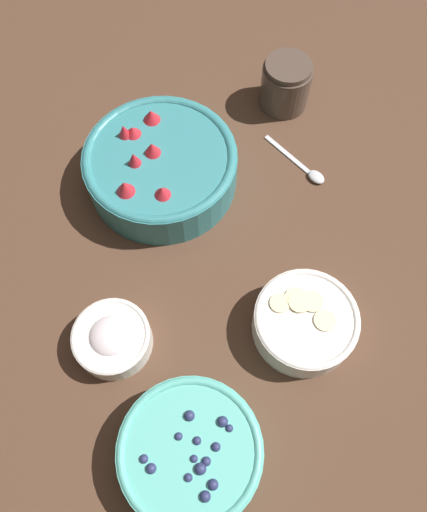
% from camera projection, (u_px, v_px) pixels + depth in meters
% --- Properties ---
extents(ground_plane, '(4.00, 4.00, 0.00)m').
position_uv_depth(ground_plane, '(223.00, 257.00, 0.80)').
color(ground_plane, '#4C3323').
extents(bowl_strawberries, '(0.25, 0.25, 0.10)m').
position_uv_depth(bowl_strawberries, '(161.00, 166.00, 0.82)').
color(bowl_strawberries, teal).
rests_on(bowl_strawberries, ground_plane).
extents(bowl_blueberries, '(0.19, 0.19, 0.06)m').
position_uv_depth(bowl_blueberries, '(191.00, 452.00, 0.64)').
color(bowl_blueberries, '#56B7A8').
rests_on(bowl_blueberries, ground_plane).
extents(bowl_bananas, '(0.15, 0.15, 0.06)m').
position_uv_depth(bowl_bananas, '(305.00, 322.00, 0.72)').
color(bowl_bananas, white).
rests_on(bowl_bananas, ground_plane).
extents(bowl_cream, '(0.11, 0.11, 0.05)m').
position_uv_depth(bowl_cream, '(112.00, 338.00, 0.72)').
color(bowl_cream, white).
rests_on(bowl_cream, ground_plane).
extents(jar_chocolate, '(0.09, 0.09, 0.09)m').
position_uv_depth(jar_chocolate, '(285.00, 86.00, 0.90)').
color(jar_chocolate, '#4C3D33').
rests_on(jar_chocolate, ground_plane).
extents(spoon, '(0.13, 0.07, 0.01)m').
position_uv_depth(spoon, '(305.00, 168.00, 0.87)').
color(spoon, silver).
rests_on(spoon, ground_plane).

